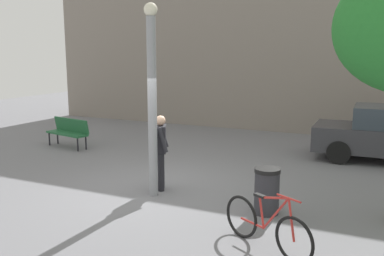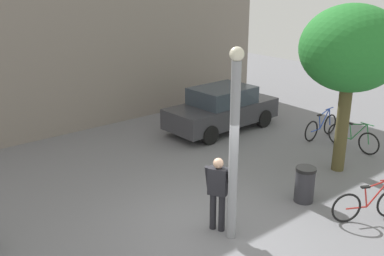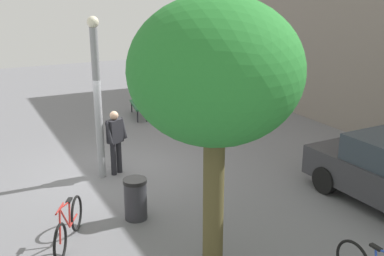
{
  "view_description": "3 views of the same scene",
  "coord_description": "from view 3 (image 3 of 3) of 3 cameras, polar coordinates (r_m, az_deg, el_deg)",
  "views": [
    {
      "loc": [
        4.53,
        -8.0,
        3.03
      ],
      "look_at": [
        0.01,
        1.78,
        1.08
      ],
      "focal_mm": 39.53,
      "sensor_mm": 36.0,
      "label": 1
    },
    {
      "loc": [
        -5.69,
        -6.19,
        5.2
      ],
      "look_at": [
        1.11,
        1.97,
        1.57
      ],
      "focal_mm": 41.56,
      "sensor_mm": 36.0,
      "label": 2
    },
    {
      "loc": [
        10.87,
        -3.41,
        4.67
      ],
      "look_at": [
        0.68,
        1.83,
        1.12
      ],
      "focal_mm": 43.23,
      "sensor_mm": 36.0,
      "label": 3
    }
  ],
  "objects": [
    {
      "name": "bicycle_red",
      "position": [
        9.08,
        -14.98,
        -11.6
      ],
      "size": [
        1.62,
        0.9,
        0.97
      ],
      "color": "black",
      "rests_on": "ground_plane"
    },
    {
      "name": "building_facade",
      "position": [
        16.38,
        21.75,
        13.21
      ],
      "size": [
        18.67,
        2.0,
        7.72
      ],
      "primitive_type": "cube",
      "color": "gray",
      "rests_on": "ground_plane"
    },
    {
      "name": "plaza_tree",
      "position": [
        7.02,
        2.89,
        6.76
      ],
      "size": [
        2.69,
        2.69,
        4.58
      ],
      "color": "brown",
      "rests_on": "ground_plane"
    },
    {
      "name": "park_bench",
      "position": [
        17.11,
        -6.34,
        3.17
      ],
      "size": [
        1.66,
        0.79,
        0.92
      ],
      "color": "#236038",
      "rests_on": "ground_plane"
    },
    {
      "name": "lamppost",
      "position": [
        11.4,
        -11.61,
        4.08
      ],
      "size": [
        0.28,
        0.28,
        4.0
      ],
      "color": "gray",
      "rests_on": "ground_plane"
    },
    {
      "name": "person_by_lamppost",
      "position": [
        11.85,
        -9.44,
        -1.23
      ],
      "size": [
        0.47,
        0.63,
        1.67
      ],
      "color": "#232328",
      "rests_on": "ground_plane"
    },
    {
      "name": "ground_plane",
      "position": [
        12.31,
        -9.09,
        -5.29
      ],
      "size": [
        36.0,
        36.0,
        0.0
      ],
      "primitive_type": "plane",
      "color": "slate"
    },
    {
      "name": "trash_bin",
      "position": [
        9.73,
        -6.99,
        -8.66
      ],
      "size": [
        0.49,
        0.49,
        0.89
      ],
      "color": "#2D2D33",
      "rests_on": "ground_plane"
    }
  ]
}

